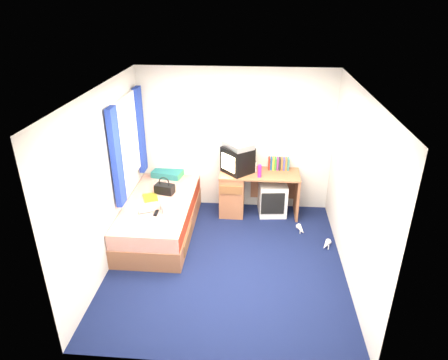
# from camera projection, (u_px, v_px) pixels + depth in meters

# --- Properties ---
(ground) EXTENTS (3.40, 3.40, 0.00)m
(ground) POSITION_uv_depth(u_px,v_px,m) (227.00, 262.00, 5.60)
(ground) COLOR #0C1438
(ground) RESTS_ON ground
(room_shell) EXTENTS (3.40, 3.40, 3.40)m
(room_shell) POSITION_uv_depth(u_px,v_px,m) (227.00, 167.00, 4.97)
(room_shell) COLOR white
(room_shell) RESTS_ON ground
(bed) EXTENTS (1.01, 2.00, 0.54)m
(bed) POSITION_uv_depth(u_px,v_px,m) (160.00, 217.00, 6.19)
(bed) COLOR #A66845
(bed) RESTS_ON ground
(pillow) EXTENTS (0.55, 0.41, 0.11)m
(pillow) POSITION_uv_depth(u_px,v_px,m) (168.00, 173.00, 6.88)
(pillow) COLOR #164E92
(pillow) RESTS_ON bed
(desk) EXTENTS (1.30, 0.55, 0.75)m
(desk) POSITION_uv_depth(u_px,v_px,m) (243.00, 191.00, 6.70)
(desk) COLOR #A66845
(desk) RESTS_ON ground
(storage_cube) EXTENTS (0.49, 0.49, 0.56)m
(storage_cube) POSITION_uv_depth(u_px,v_px,m) (272.00, 198.00, 6.72)
(storage_cube) COLOR white
(storage_cube) RESTS_ON ground
(crt_tv) EXTENTS (0.58, 0.58, 0.42)m
(crt_tv) POSITION_uv_depth(u_px,v_px,m) (238.00, 160.00, 6.47)
(crt_tv) COLOR black
(crt_tv) RESTS_ON desk
(vcr) EXTENTS (0.55, 0.57, 0.09)m
(vcr) POSITION_uv_depth(u_px,v_px,m) (238.00, 145.00, 6.36)
(vcr) COLOR #BCBCBE
(vcr) RESTS_ON crt_tv
(book_row) EXTENTS (0.34, 0.13, 0.20)m
(book_row) POSITION_uv_depth(u_px,v_px,m) (279.00, 164.00, 6.62)
(book_row) COLOR maroon
(book_row) RESTS_ON desk
(picture_frame) EXTENTS (0.04, 0.12, 0.14)m
(picture_frame) POSITION_uv_depth(u_px,v_px,m) (286.00, 165.00, 6.63)
(picture_frame) COLOR #331D11
(picture_frame) RESTS_ON desk
(pink_water_bottle) EXTENTS (0.07, 0.07, 0.19)m
(pink_water_bottle) POSITION_uv_depth(u_px,v_px,m) (260.00, 171.00, 6.34)
(pink_water_bottle) COLOR #E32084
(pink_water_bottle) RESTS_ON desk
(aerosol_can) EXTENTS (0.05, 0.05, 0.17)m
(aerosol_can) POSITION_uv_depth(u_px,v_px,m) (255.00, 167.00, 6.54)
(aerosol_can) COLOR white
(aerosol_can) RESTS_ON desk
(handbag) EXTENTS (0.33, 0.23, 0.28)m
(handbag) POSITION_uv_depth(u_px,v_px,m) (165.00, 189.00, 6.29)
(handbag) COLOR black
(handbag) RESTS_ON bed
(towel) EXTENTS (0.41, 0.38, 0.11)m
(towel) POSITION_uv_depth(u_px,v_px,m) (173.00, 205.00, 5.85)
(towel) COLOR silver
(towel) RESTS_ON bed
(magazine) EXTENTS (0.30, 0.34, 0.01)m
(magazine) POSITION_uv_depth(u_px,v_px,m) (150.00, 197.00, 6.18)
(magazine) COLOR yellow
(magazine) RESTS_ON bed
(water_bottle) EXTENTS (0.21, 0.15, 0.07)m
(water_bottle) POSITION_uv_depth(u_px,v_px,m) (146.00, 210.00, 5.76)
(water_bottle) COLOR silver
(water_bottle) RESTS_ON bed
(colour_swatch_fan) EXTENTS (0.22, 0.08, 0.01)m
(colour_swatch_fan) POSITION_uv_depth(u_px,v_px,m) (151.00, 219.00, 5.59)
(colour_swatch_fan) COLOR yellow
(colour_swatch_fan) RESTS_ON bed
(remote_control) EXTENTS (0.05, 0.16, 0.02)m
(remote_control) POSITION_uv_depth(u_px,v_px,m) (156.00, 213.00, 5.74)
(remote_control) COLOR black
(remote_control) RESTS_ON bed
(window_assembly) EXTENTS (0.11, 1.42, 1.40)m
(window_assembly) POSITION_uv_depth(u_px,v_px,m) (128.00, 142.00, 5.91)
(window_assembly) COLOR silver
(window_assembly) RESTS_ON room_shell
(white_heels) EXTENTS (0.50, 0.63, 0.09)m
(white_heels) POSITION_uv_depth(u_px,v_px,m) (313.00, 237.00, 6.10)
(white_heels) COLOR white
(white_heels) RESTS_ON ground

